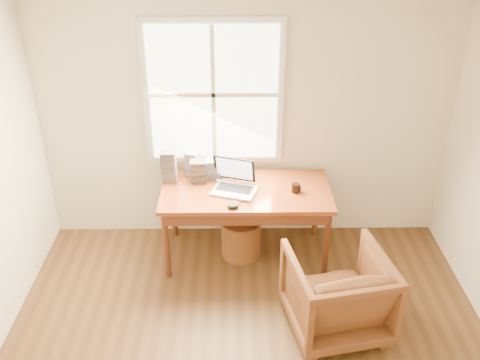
# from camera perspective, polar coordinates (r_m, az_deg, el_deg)

# --- Properties ---
(room_shell) EXTENTS (4.04, 4.54, 2.64)m
(room_shell) POSITION_cam_1_polar(r_m,az_deg,el_deg) (3.35, 0.86, -6.75)
(room_shell) COLOR #52351C
(room_shell) RESTS_ON ground
(desk) EXTENTS (1.60, 0.80, 0.04)m
(desk) POSITION_cam_1_polar(r_m,az_deg,el_deg) (5.05, 0.63, -1.22)
(desk) COLOR brown
(desk) RESTS_ON room_shell
(armchair) EXTENTS (0.91, 0.93, 0.72)m
(armchair) POSITION_cam_1_polar(r_m,az_deg,el_deg) (4.52, 10.33, -11.75)
(armchair) COLOR brown
(armchair) RESTS_ON room_shell
(wicker_stool) EXTENTS (0.51, 0.51, 0.39)m
(wicker_stool) POSITION_cam_1_polar(r_m,az_deg,el_deg) (5.34, 0.11, -6.19)
(wicker_stool) COLOR brown
(wicker_stool) RESTS_ON room_shell
(laptop) EXTENTS (0.51, 0.52, 0.30)m
(laptop) POSITION_cam_1_polar(r_m,az_deg,el_deg) (4.92, -0.61, 0.22)
(laptop) COLOR silver
(laptop) RESTS_ON desk
(mouse) EXTENTS (0.11, 0.07, 0.03)m
(mouse) POSITION_cam_1_polar(r_m,az_deg,el_deg) (4.75, -0.77, -2.85)
(mouse) COLOR black
(mouse) RESTS_ON desk
(coffee_mug) EXTENTS (0.08, 0.08, 0.08)m
(coffee_mug) POSITION_cam_1_polar(r_m,az_deg,el_deg) (5.00, 5.94, -0.86)
(coffee_mug) COLOR black
(coffee_mug) RESTS_ON desk
(cd_stack_a) EXTENTS (0.16, 0.15, 0.25)m
(cd_stack_a) POSITION_cam_1_polar(r_m,az_deg,el_deg) (5.26, -5.08, 1.79)
(cd_stack_a) COLOR silver
(cd_stack_a) RESTS_ON desk
(cd_stack_b) EXTENTS (0.15, 0.14, 0.22)m
(cd_stack_b) POSITION_cam_1_polar(r_m,az_deg,el_deg) (5.14, -4.47, 0.97)
(cd_stack_b) COLOR black
(cd_stack_b) RESTS_ON desk
(cd_stack_c) EXTENTS (0.14, 0.12, 0.31)m
(cd_stack_c) POSITION_cam_1_polar(r_m,az_deg,el_deg) (5.16, -7.59, 1.46)
(cd_stack_c) COLOR gray
(cd_stack_c) RESTS_ON desk
(cd_stack_d) EXTENTS (0.16, 0.15, 0.19)m
(cd_stack_d) POSITION_cam_1_polar(r_m,az_deg,el_deg) (5.22, -2.78, 1.29)
(cd_stack_d) COLOR #ADB2B8
(cd_stack_d) RESTS_ON desk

